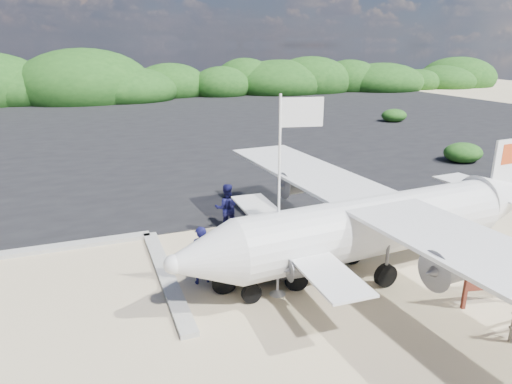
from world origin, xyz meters
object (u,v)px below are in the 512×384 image
baggage_cart (258,281)px  flagpole (277,294)px  aircraft_large (289,127)px  signboard (490,306)px  crew_b (227,208)px  crew_a (201,255)px  aircraft_small (93,118)px

baggage_cart → flagpole: 0.97m
aircraft_large → flagpole: bearing=60.8°
flagpole → signboard: size_ratio=3.04×
crew_b → flagpole: bearing=101.0°
baggage_cart → crew_a: (-1.69, 0.55, 0.95)m
signboard → flagpole: bearing=164.8°
signboard → crew_b: bearing=135.9°
flagpole → crew_b: 5.30m
baggage_cart → signboard: size_ratio=1.61×
flagpole → aircraft_small: 38.91m
flagpole → signboard: flagpole is taller
crew_a → flagpole: bearing=139.1°
crew_a → aircraft_large: (14.67, 25.13, -0.95)m
signboard → crew_a: (-7.39, 4.27, 0.95)m
signboard → crew_a: 8.59m
signboard → aircraft_small: bearing=114.5°
crew_a → crew_b: (1.99, 3.72, 0.04)m
signboard → aircraft_large: (7.28, 29.40, 0.00)m
flagpole → aircraft_small: bearing=95.7°
crew_a → crew_b: bearing=-121.6°
aircraft_large → aircraft_small: (-16.61, 12.09, 0.00)m
flagpole → aircraft_large: 29.51m
crew_a → aircraft_small: size_ratio=0.28×
baggage_cart → crew_b: bearing=101.9°
crew_a → aircraft_large: bearing=-123.7°
flagpole → crew_a: size_ratio=3.13×
signboard → baggage_cart: bearing=158.7°
crew_a → crew_b: crew_b is taller
aircraft_small → flagpole: bearing=97.2°
baggage_cart → aircraft_large: size_ratio=0.19×
flagpole → aircraft_large: size_ratio=0.35×
aircraft_large → crew_b: bearing=55.7°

